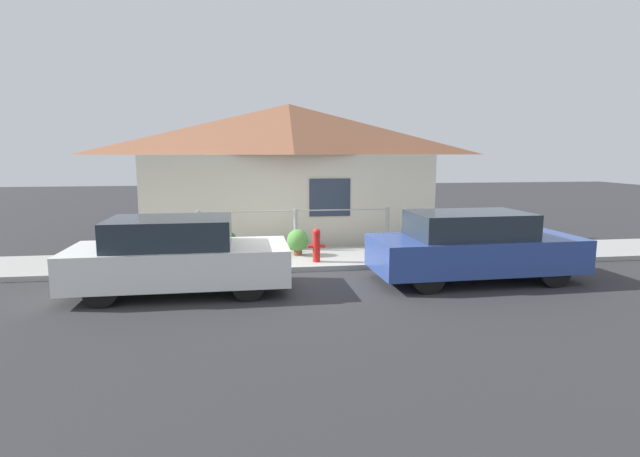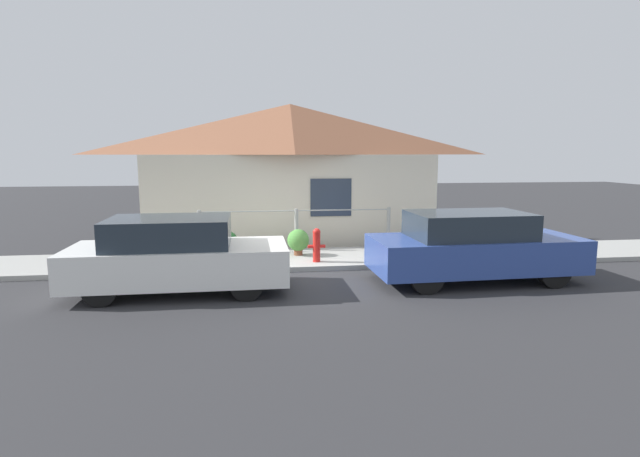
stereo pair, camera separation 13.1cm
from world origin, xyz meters
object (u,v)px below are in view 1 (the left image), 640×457
fire_hydrant (316,244)px  potted_plant_by_fence (227,243)px  potted_plant_near_hydrant (298,241)px  car_left (178,256)px  car_right (473,246)px

fire_hydrant → potted_plant_by_fence: bearing=158.6°
potted_plant_near_hydrant → potted_plant_by_fence: potted_plant_near_hydrant is taller
car_left → car_right: size_ratio=0.94×
car_left → car_right: (5.74, -0.00, 0.01)m
fire_hydrant → potted_plant_near_hydrant: bearing=113.2°
potted_plant_near_hydrant → potted_plant_by_fence: 1.66m
potted_plant_near_hydrant → potted_plant_by_fence: size_ratio=1.02×
potted_plant_near_hydrant → potted_plant_by_fence: bearing=-179.6°
car_right → fire_hydrant: bearing=148.1°
car_right → potted_plant_by_fence: (-4.93, 2.50, -0.24)m
potted_plant_near_hydrant → car_right: bearing=-37.5°
car_right → potted_plant_by_fence: bearing=151.5°
car_left → car_right: bearing=-0.3°
car_right → potted_plant_near_hydrant: 4.13m
potted_plant_near_hydrant → car_left: bearing=-134.5°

